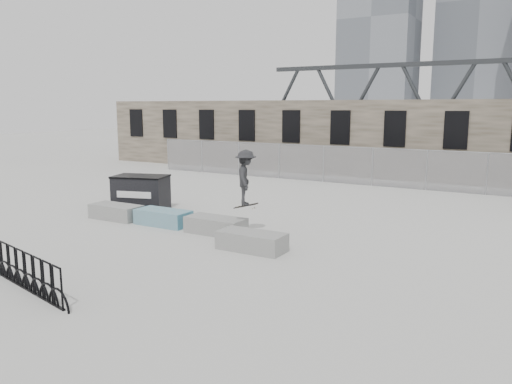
# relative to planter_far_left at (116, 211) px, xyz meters

# --- Properties ---
(ground) EXTENTS (120.00, 120.00, 0.00)m
(ground) POSITION_rel_planter_far_left_xyz_m (3.17, -0.06, -0.29)
(ground) COLOR #BBBBB6
(ground) RESTS_ON ground
(stone_wall) EXTENTS (36.00, 2.58, 4.50)m
(stone_wall) POSITION_rel_planter_far_left_xyz_m (3.17, 16.18, 1.96)
(stone_wall) COLOR brown
(stone_wall) RESTS_ON ground
(chainlink_fence) EXTENTS (22.06, 0.06, 2.02)m
(chainlink_fence) POSITION_rel_planter_far_left_xyz_m (3.17, 12.44, 0.74)
(chainlink_fence) COLOR gray
(chainlink_fence) RESTS_ON ground
(planter_far_left) EXTENTS (2.00, 0.90, 0.54)m
(planter_far_left) POSITION_rel_planter_far_left_xyz_m (0.00, 0.00, 0.00)
(planter_far_left) COLOR gray
(planter_far_left) RESTS_ON ground
(planter_center_left) EXTENTS (2.00, 0.90, 0.54)m
(planter_center_left) POSITION_rel_planter_far_left_xyz_m (2.15, 0.14, 0.00)
(planter_center_left) COLOR teal
(planter_center_left) RESTS_ON ground
(planter_center_right) EXTENTS (2.00, 0.90, 0.54)m
(planter_center_right) POSITION_rel_planter_far_left_xyz_m (4.43, 0.08, 0.00)
(planter_center_right) COLOR gray
(planter_center_right) RESTS_ON ground
(planter_offset) EXTENTS (2.00, 0.90, 0.54)m
(planter_offset) POSITION_rel_planter_far_left_xyz_m (6.45, -1.01, 0.00)
(planter_offset) COLOR gray
(planter_offset) RESTS_ON ground
(dumpster) EXTENTS (2.41, 1.86, 1.40)m
(dumpster) POSITION_rel_planter_far_left_xyz_m (-0.36, 1.75, 0.41)
(dumpster) COLOR black
(dumpster) RESTS_ON ground
(bike_rack) EXTENTS (3.95, 0.93, 0.90)m
(bike_rack) POSITION_rel_planter_far_left_xyz_m (3.57, -6.33, 0.15)
(bike_rack) COLOR black
(bike_rack) RESTS_ON ground
(skyline_towers) EXTENTS (58.00, 28.00, 48.00)m
(skyline_towers) POSITION_rel_planter_far_left_xyz_m (2.16, 93.75, 20.50)
(skyline_towers) COLOR slate
(skyline_towers) RESTS_ON ground
(skateboarder) EXTENTS (1.12, 1.31, 1.90)m
(skateboarder) POSITION_rel_planter_far_left_xyz_m (5.53, 0.18, 1.64)
(skateboarder) COLOR #252628
(skateboarder) RESTS_ON ground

